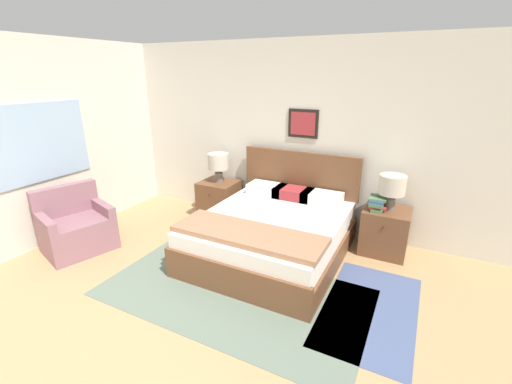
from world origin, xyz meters
name	(u,v)px	position (x,y,z in m)	size (l,w,h in m)	color
ground_plane	(119,373)	(0.00, 0.00, 0.00)	(16.00, 16.00, 0.00)	tan
wall_back	(285,136)	(0.00, 3.22, 1.30)	(7.43, 0.09, 2.60)	silver
wall_left	(63,141)	(-2.54, 1.57, 1.30)	(0.08, 5.59, 2.60)	silver
area_rug_main	(233,292)	(0.26, 1.26, 0.00)	(2.73, 1.46, 0.01)	slate
area_rug_bedside	(370,309)	(1.58, 1.64, 0.00)	(0.84, 1.50, 0.01)	#47567F
bed	(273,232)	(0.29, 2.19, 0.30)	(1.68, 1.95, 1.13)	brown
armchair	(76,229)	(-2.00, 1.17, 0.29)	(0.84, 0.93, 0.81)	#8E606B
nightstand_near_window	(219,199)	(-0.94, 2.89, 0.29)	(0.55, 0.53, 0.58)	brown
nightstand_by_door	(385,231)	(1.53, 2.89, 0.29)	(0.55, 0.53, 0.58)	brown
table_lamp_near_window	(218,163)	(-0.94, 2.90, 0.88)	(0.31, 0.31, 0.44)	slate
table_lamp_by_door	(392,186)	(1.53, 2.90, 0.88)	(0.31, 0.31, 0.44)	slate
book_thick_bottom	(377,208)	(1.40, 2.84, 0.60)	(0.17, 0.29, 0.04)	#4C7551
book_hardcover_middle	(377,206)	(1.40, 2.84, 0.63)	(0.24, 0.26, 0.03)	#B7332D
book_novel_upper	(378,203)	(1.40, 2.84, 0.66)	(0.18, 0.28, 0.04)	#4C7551
book_slim_near_top	(378,200)	(1.40, 2.84, 0.70)	(0.19, 0.26, 0.03)	#335693
book_paperback_top	(378,198)	(1.40, 2.84, 0.73)	(0.21, 0.24, 0.03)	#4C7551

